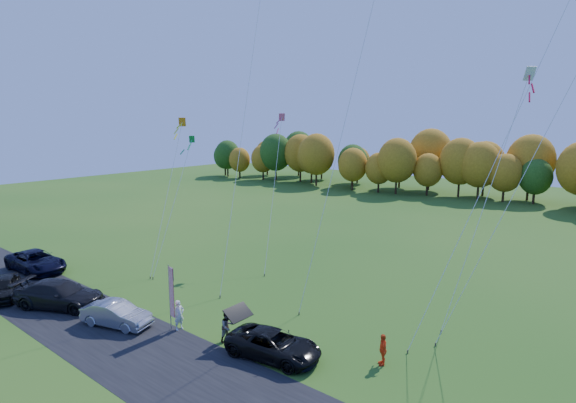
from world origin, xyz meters
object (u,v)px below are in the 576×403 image
Objects in this scene: black_suv at (273,344)px; silver_sedan at (116,314)px; person_east at (383,349)px; feather_flag at (171,291)px.

black_suv is 10.26m from silver_sedan.
black_suv is 3.12× the size of person_east.
person_east is at bearing 21.04° from feather_flag.
black_suv is at bearing 12.50° from feather_flag.
person_east is 0.41× the size of feather_flag.
black_suv is at bearing -90.17° from silver_sedan.
feather_flag is (-11.32, -4.35, 1.63)m from person_east.
silver_sedan is (-9.77, -3.12, 0.01)m from black_suv.
black_suv is 5.59m from person_east.
person_east reaches higher than black_suv.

